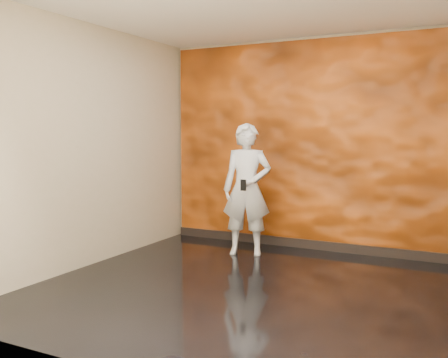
# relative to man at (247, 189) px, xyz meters

# --- Properties ---
(room) EXTENTS (4.02, 4.02, 2.81)m
(room) POSITION_rel_man_xyz_m (0.57, -1.28, 0.57)
(room) COLOR black
(room) RESTS_ON ground
(feature_wall) EXTENTS (3.90, 0.06, 2.75)m
(feature_wall) POSITION_rel_man_xyz_m (0.57, 0.68, 0.55)
(feature_wall) COLOR orange
(feature_wall) RESTS_ON ground
(baseboard) EXTENTS (3.90, 0.04, 0.12)m
(baseboard) POSITION_rel_man_xyz_m (0.57, 0.64, -0.77)
(baseboard) COLOR black
(baseboard) RESTS_ON ground
(man) EXTENTS (0.70, 0.56, 1.67)m
(man) POSITION_rel_man_xyz_m (0.00, 0.00, 0.00)
(man) COLOR #ACB2BC
(man) RESTS_ON ground
(phone) EXTENTS (0.08, 0.02, 0.14)m
(phone) POSITION_rel_man_xyz_m (0.05, -0.22, 0.08)
(phone) COLOR black
(phone) RESTS_ON man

